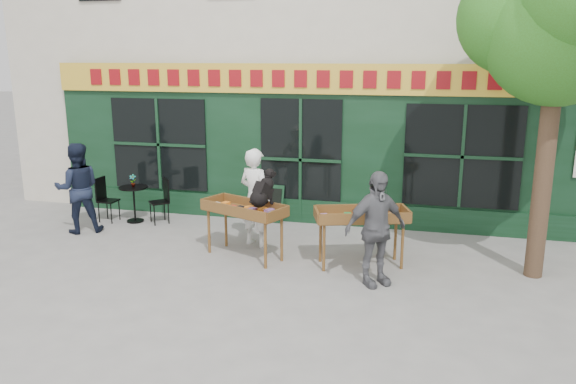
{
  "coord_description": "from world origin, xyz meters",
  "views": [
    {
      "loc": [
        2.53,
        -8.87,
        3.43
      ],
      "look_at": [
        0.18,
        0.5,
        1.1
      ],
      "focal_mm": 35.0,
      "sensor_mm": 36.0,
      "label": 1
    }
  ],
  "objects_px": {
    "dog": "(262,187)",
    "bistro_table": "(134,197)",
    "woman": "(255,198)",
    "man_right": "(375,229)",
    "book_cart_center": "(244,212)",
    "book_cart_right": "(361,218)",
    "man_left": "(78,188)"
  },
  "relations": [
    {
      "from": "man_right",
      "to": "bistro_table",
      "type": "height_order",
      "value": "man_right"
    },
    {
      "from": "book_cart_right",
      "to": "dog",
      "type": "bearing_deg",
      "value": 166.26
    },
    {
      "from": "book_cart_right",
      "to": "man_right",
      "type": "height_order",
      "value": "man_right"
    },
    {
      "from": "book_cart_center",
      "to": "dog",
      "type": "xyz_separation_m",
      "value": [
        0.35,
        -0.05,
        0.47
      ]
    },
    {
      "from": "book_cart_right",
      "to": "bistro_table",
      "type": "relative_size",
      "value": 2.13
    },
    {
      "from": "book_cart_center",
      "to": "man_right",
      "type": "distance_m",
      "value": 2.42
    },
    {
      "from": "dog",
      "to": "man_right",
      "type": "distance_m",
      "value": 2.1
    },
    {
      "from": "book_cart_center",
      "to": "bistro_table",
      "type": "xyz_separation_m",
      "value": [
        -2.95,
        1.48,
        -0.28
      ]
    },
    {
      "from": "woman",
      "to": "man_right",
      "type": "height_order",
      "value": "woman"
    },
    {
      "from": "woman",
      "to": "dog",
      "type": "bearing_deg",
      "value": 139.48
    },
    {
      "from": "dog",
      "to": "man_right",
      "type": "height_order",
      "value": "man_right"
    },
    {
      "from": "man_left",
      "to": "bistro_table",
      "type": "bearing_deg",
      "value": -160.49
    },
    {
      "from": "book_cart_center",
      "to": "book_cart_right",
      "type": "xyz_separation_m",
      "value": [
        2.02,
        0.08,
        0.0
      ]
    },
    {
      "from": "woman",
      "to": "man_right",
      "type": "distance_m",
      "value": 2.67
    },
    {
      "from": "book_cart_center",
      "to": "book_cart_right",
      "type": "bearing_deg",
      "value": 25.15
    },
    {
      "from": "book_cart_center",
      "to": "man_left",
      "type": "xyz_separation_m",
      "value": [
        -3.65,
        0.58,
        0.08
      ]
    },
    {
      "from": "dog",
      "to": "man_right",
      "type": "relative_size",
      "value": 0.34
    },
    {
      "from": "dog",
      "to": "man_left",
      "type": "height_order",
      "value": "man_left"
    },
    {
      "from": "dog",
      "to": "man_right",
      "type": "bearing_deg",
      "value": 5.42
    },
    {
      "from": "book_cart_center",
      "to": "book_cart_right",
      "type": "distance_m",
      "value": 2.02
    },
    {
      "from": "book_cart_center",
      "to": "woman",
      "type": "bearing_deg",
      "value": 112.91
    },
    {
      "from": "man_right",
      "to": "man_left",
      "type": "height_order",
      "value": "man_left"
    },
    {
      "from": "book_cart_right",
      "to": "man_left",
      "type": "bearing_deg",
      "value": 156.83
    },
    {
      "from": "man_right",
      "to": "book_cart_right",
      "type": "bearing_deg",
      "value": 73.64
    },
    {
      "from": "dog",
      "to": "bistro_table",
      "type": "xyz_separation_m",
      "value": [
        -3.3,
        1.53,
        -0.75
      ]
    },
    {
      "from": "woman",
      "to": "man_right",
      "type": "xyz_separation_m",
      "value": [
        2.32,
        -1.32,
        -0.02
      ]
    },
    {
      "from": "dog",
      "to": "bistro_table",
      "type": "height_order",
      "value": "dog"
    },
    {
      "from": "book_cart_center",
      "to": "bistro_table",
      "type": "bearing_deg",
      "value": 176.32
    },
    {
      "from": "man_right",
      "to": "bistro_table",
      "type": "xyz_separation_m",
      "value": [
        -5.27,
        2.15,
        -0.35
      ]
    },
    {
      "from": "dog",
      "to": "woman",
      "type": "xyz_separation_m",
      "value": [
        -0.35,
        0.7,
        -0.38
      ]
    },
    {
      "from": "book_cart_center",
      "to": "man_right",
      "type": "xyz_separation_m",
      "value": [
        2.32,
        -0.67,
        0.07
      ]
    },
    {
      "from": "dog",
      "to": "woman",
      "type": "distance_m",
      "value": 0.87
    }
  ]
}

